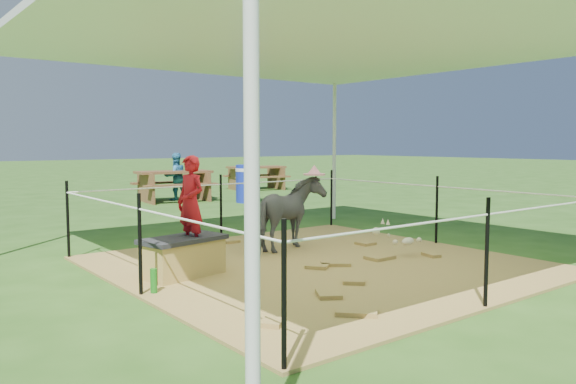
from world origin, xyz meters
TOP-DOWN VIEW (x-y plane):
  - ground at (0.00, 0.00)m, footprint 90.00×90.00m
  - hay_patch at (0.00, 0.00)m, footprint 4.60×4.60m
  - canopy_tent at (0.00, 0.00)m, footprint 6.30×6.30m
  - rope_fence at (0.00, -0.00)m, footprint 4.54×4.54m
  - straw_bale at (-1.58, 0.42)m, footprint 0.92×0.58m
  - dark_cloth at (-1.58, 0.42)m, footprint 0.99×0.64m
  - woman at (-1.48, 0.42)m, footprint 0.31×0.42m
  - green_bottle at (-2.13, -0.03)m, footprint 0.08×0.08m
  - pony at (0.25, 0.89)m, footprint 1.29×0.89m
  - pink_hat at (0.25, 0.89)m, footprint 0.31×0.31m
  - foal at (1.18, -0.37)m, footprint 0.87×0.63m
  - trash_barrel at (3.38, 6.56)m, footprint 0.66×0.66m
  - picnic_table_near at (2.05, 7.96)m, footprint 2.00×1.56m
  - picnic_table_far at (5.72, 9.58)m, footprint 2.00×1.61m
  - distant_person at (2.20, 8.14)m, footprint 0.61×0.49m

SIDE VIEW (x-z plane):
  - ground at x=0.00m, z-range 0.00..0.00m
  - hay_patch at x=0.00m, z-range 0.00..0.03m
  - green_bottle at x=-2.13m, z-range 0.03..0.27m
  - straw_bale at x=-1.58m, z-range 0.03..0.41m
  - foal at x=1.18m, z-range 0.03..0.46m
  - picnic_table_far at x=5.72m, z-range 0.00..0.74m
  - picnic_table_near at x=2.05m, z-range 0.00..0.77m
  - dark_cloth at x=-1.58m, z-range 0.41..0.46m
  - trash_barrel at x=3.38m, z-range 0.00..0.93m
  - pony at x=0.25m, z-range 0.03..1.02m
  - distant_person at x=2.20m, z-range 0.00..1.22m
  - rope_fence at x=0.00m, z-range 0.14..1.14m
  - woman at x=-1.48m, z-range 0.41..1.44m
  - pink_hat at x=0.25m, z-range 1.02..1.17m
  - canopy_tent at x=0.00m, z-range 1.24..4.14m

